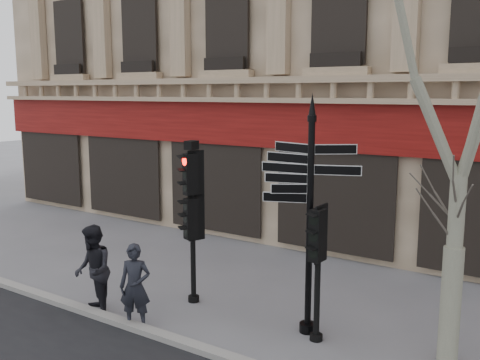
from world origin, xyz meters
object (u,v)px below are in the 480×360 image
Objects in this scene: fingerpost at (311,175)px; traffic_signal_main at (192,202)px; pedestrian_a at (135,286)px; traffic_signal_secondary at (318,250)px; pedestrian_b at (93,270)px; plane_tree at (469,26)px.

traffic_signal_main is at bearing 168.79° from fingerpost.
pedestrian_a is at bearing -161.50° from fingerpost.
traffic_signal_secondary is (3.03, -0.20, -0.49)m from traffic_signal_main.
traffic_signal_main is (-2.74, -0.03, -0.80)m from fingerpost.
traffic_signal_secondary is 1.49× the size of pedestrian_a.
fingerpost is 2.42× the size of pedestrian_b.
traffic_signal_secondary is 3.58m from pedestrian_a.
traffic_signal_secondary is 1.33× the size of pedestrian_b.
pedestrian_b is at bearing -163.98° from plane_tree.
fingerpost is 2.86m from traffic_signal_main.
plane_tree reaches higher than pedestrian_a.
traffic_signal_main is at bearing 179.16° from traffic_signal_secondary.
traffic_signal_secondary is 4.63m from pedestrian_b.
traffic_signal_secondary reaches higher than pedestrian_b.
fingerpost is at bearing 58.44° from pedestrian_b.
traffic_signal_secondary is at bearing -168.93° from plane_tree.
pedestrian_a is at bearing -72.27° from traffic_signal_main.
pedestrian_b is (-4.33, -1.44, -0.80)m from traffic_signal_secondary.
traffic_signal_main is 2.46m from pedestrian_b.
fingerpost is 1.35m from traffic_signal_secondary.
plane_tree is 7.36m from pedestrian_a.
pedestrian_b reaches higher than pedestrian_a.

